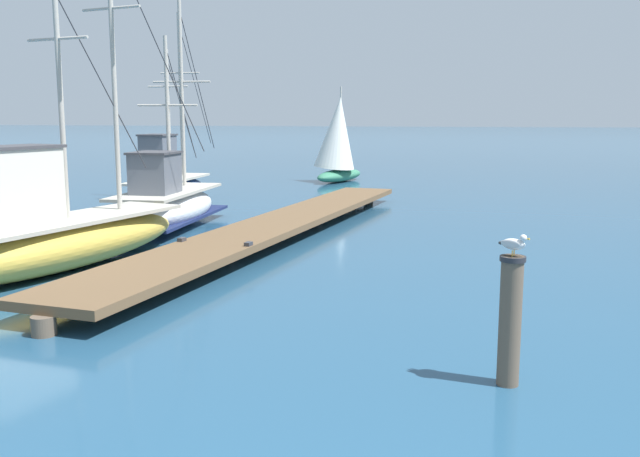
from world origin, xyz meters
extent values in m
cube|color=brown|center=(-4.69, 14.77, 0.37)|extent=(3.41, 17.52, 0.16)
cylinder|color=brown|center=(-5.50, 6.10, 0.15)|extent=(0.36, 0.36, 0.29)
cylinder|color=brown|center=(-4.96, 11.88, 0.15)|extent=(0.36, 0.36, 0.29)
cylinder|color=brown|center=(-4.42, 17.66, 0.15)|extent=(0.36, 0.36, 0.29)
cylinder|color=brown|center=(-3.88, 23.45, 0.15)|extent=(0.36, 0.36, 0.29)
cube|color=#333338|center=(-5.81, 11.38, 0.49)|extent=(0.14, 0.21, 0.08)
cube|color=#333338|center=(-4.22, 11.23, 0.49)|extent=(0.14, 0.21, 0.08)
ellipsoid|color=gold|center=(-7.92, 9.93, 0.52)|extent=(3.11, 7.32, 1.04)
cube|color=#B2AD9E|center=(-7.92, 9.93, 1.00)|extent=(2.77, 6.58, 0.08)
cube|color=silver|center=(-8.13, 8.88, 1.79)|extent=(1.25, 2.07, 1.49)
cube|color=#3D3D42|center=(-8.13, 8.88, 2.56)|extent=(1.35, 2.23, 0.06)
cylinder|color=#B2ADA3|center=(-7.86, 10.28, 3.47)|extent=(0.11, 0.11, 4.85)
cylinder|color=#B2ADA3|center=(-7.86, 10.28, 4.67)|extent=(1.58, 0.37, 0.06)
cylinder|color=#333338|center=(-7.60, 11.56, 3.71)|extent=(0.51, 2.48, 3.59)
cylinder|color=#B2ADA3|center=(-7.55, 11.85, 4.25)|extent=(0.11, 0.11, 6.42)
cylinder|color=#B2ADA3|center=(-7.55, 11.85, 5.48)|extent=(1.58, 0.37, 0.06)
cylinder|color=#333338|center=(-7.21, 13.55, 4.57)|extent=(0.67, 3.27, 4.74)
ellipsoid|color=silver|center=(-8.28, 15.66, 0.53)|extent=(2.38, 5.36, 1.06)
cube|color=#B2AD9E|center=(-8.28, 15.66, 1.02)|extent=(2.10, 4.82, 0.08)
cube|color=#19234C|center=(-8.28, 15.66, 0.29)|extent=(2.39, 5.26, 0.08)
cube|color=#565B66|center=(-8.22, 14.88, 1.60)|extent=(1.14, 1.36, 1.07)
cube|color=#3D3D42|center=(-8.22, 14.88, 2.16)|extent=(1.23, 1.46, 0.06)
cylinder|color=#B2ADA3|center=(-8.30, 15.92, 3.21)|extent=(0.11, 0.11, 4.29)
cylinder|color=#B2ADA3|center=(-8.30, 15.92, 3.44)|extent=(1.77, 0.20, 0.06)
cylinder|color=#333338|center=(-8.39, 17.08, 3.42)|extent=(0.20, 2.23, 3.18)
cylinder|color=#B2ADA3|center=(-8.40, 17.09, 3.81)|extent=(0.11, 0.11, 5.51)
cylinder|color=#B2ADA3|center=(-8.40, 17.09, 4.14)|extent=(1.77, 0.20, 0.06)
cylinder|color=#333338|center=(-8.52, 18.57, 4.09)|extent=(0.25, 2.86, 4.08)
ellipsoid|color=navy|center=(-10.72, 20.64, 0.46)|extent=(1.97, 5.27, 0.93)
cube|color=#B2AD9E|center=(-10.72, 20.64, 0.89)|extent=(1.74, 4.74, 0.08)
cube|color=#565B66|center=(-10.67, 19.86, 1.69)|extent=(0.96, 1.29, 1.53)
cube|color=#3D3D42|center=(-10.67, 19.86, 2.49)|extent=(1.04, 1.40, 0.06)
cylinder|color=#B2ADA3|center=(-10.73, 20.90, 3.20)|extent=(0.11, 0.11, 4.54)
cylinder|color=#B2ADA3|center=(-10.73, 20.90, 4.18)|extent=(1.52, 0.14, 0.06)
cylinder|color=#333338|center=(-10.80, 22.12, 3.42)|extent=(0.15, 2.36, 3.36)
cylinder|color=#B2ADA3|center=(-10.79, 22.06, 3.91)|extent=(0.11, 0.11, 5.97)
cylinder|color=#B2ADA3|center=(-10.79, 22.06, 4.71)|extent=(1.52, 0.14, 0.06)
cylinder|color=#333338|center=(-10.88, 23.67, 4.21)|extent=(0.19, 3.10, 4.42)
cylinder|color=brown|center=(1.01, 5.81, 0.78)|extent=(0.26, 0.26, 1.56)
cylinder|color=#28282D|center=(1.01, 5.81, 1.53)|extent=(0.30, 0.30, 0.06)
cylinder|color=gold|center=(1.02, 5.83, 1.59)|extent=(0.01, 0.01, 0.07)
cylinder|color=gold|center=(1.00, 5.79, 1.59)|extent=(0.01, 0.01, 0.07)
ellipsoid|color=white|center=(1.01, 5.81, 1.70)|extent=(0.30, 0.23, 0.13)
ellipsoid|color=silver|center=(1.01, 5.87, 1.71)|extent=(0.23, 0.13, 0.09)
ellipsoid|color=#383838|center=(0.91, 5.91, 1.70)|extent=(0.07, 0.05, 0.04)
ellipsoid|color=silver|center=(0.97, 5.77, 1.71)|extent=(0.23, 0.13, 0.09)
ellipsoid|color=#383838|center=(0.87, 5.82, 1.70)|extent=(0.07, 0.05, 0.04)
cone|color=white|center=(0.87, 5.87, 1.70)|extent=(0.10, 0.10, 0.07)
sphere|color=white|center=(1.11, 5.76, 1.78)|extent=(0.08, 0.08, 0.08)
cone|color=gold|center=(1.16, 5.74, 1.78)|extent=(0.05, 0.04, 0.02)
ellipsoid|color=#337556|center=(-6.57, 30.46, 0.30)|extent=(2.10, 4.04, 0.60)
cylinder|color=#B2ADA3|center=(-6.54, 30.55, 2.56)|extent=(0.08, 0.08, 3.92)
cone|color=silver|center=(-6.64, 30.22, 2.36)|extent=(2.72, 2.48, 3.51)
camera|label=1|loc=(0.79, -2.38, 3.16)|focal=39.22mm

